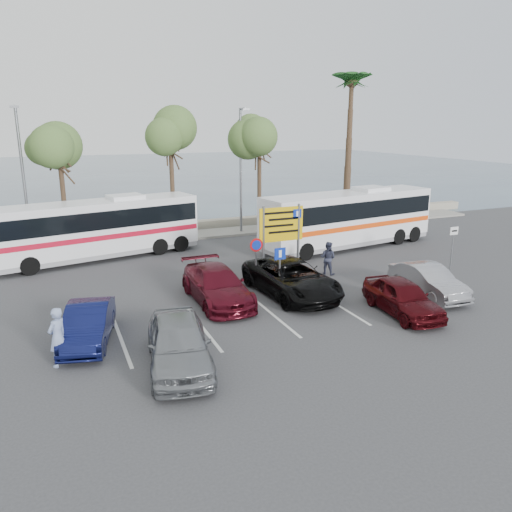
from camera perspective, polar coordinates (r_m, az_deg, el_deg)
name	(u,v)px	position (r m, az deg, el deg)	size (l,w,h in m)	color
ground	(292,304)	(20.69, 4.14, -5.55)	(120.00, 120.00, 0.00)	#37373A
kerb_strip	(197,235)	(33.25, -6.79, 2.43)	(44.00, 2.40, 0.15)	gray
seawall	(189,226)	(35.09, -7.71, 3.44)	(48.00, 0.80, 0.60)	gray
sea	(110,173)	(78.09, -16.35, 9.07)	(140.00, 140.00, 0.00)	#39485C
tree_left	(58,145)	(31.28, -21.65, 11.69)	(3.20, 3.20, 7.20)	#382619
tree_mid	(170,133)	(32.10, -9.80, 13.73)	(3.20, 3.20, 8.00)	#382619
tree_right	(259,140)	(33.99, 0.39, 13.17)	(3.20, 3.20, 7.40)	#382619
palm_tree	(352,84)	(37.37, 10.88, 18.76)	(4.80, 4.80, 11.20)	#382619
street_lamp_left	(23,172)	(30.90, -25.11, 8.69)	(0.45, 1.15, 8.01)	slate
street_lamp_right	(241,165)	(33.07, -1.71, 10.39)	(0.45, 1.15, 8.01)	slate
direction_sign	(281,230)	(23.19, 2.91, 2.99)	(2.20, 0.12, 3.60)	slate
sign_no_stop	(256,255)	(22.03, 0.03, 0.08)	(0.60, 0.08, 2.35)	slate
sign_parking	(280,266)	(20.82, 2.74, -1.14)	(0.50, 0.07, 2.25)	slate
sign_taxi	(453,242)	(27.06, 21.57, 1.50)	(0.50, 0.07, 2.20)	slate
lane_markings	(277,317)	(19.38, 2.44, -6.96)	(12.02, 4.20, 0.01)	silver
coach_bus_left	(98,231)	(28.42, -17.57, 2.78)	(11.15, 4.59, 3.40)	white
coach_bus_right	(348,220)	(30.21, 10.49, 4.03)	(11.51, 4.08, 3.51)	white
car_silver_a	(179,343)	(15.53, -8.82, -9.80)	(1.85, 4.59, 1.56)	gray
car_blue	(88,324)	(17.95, -18.65, -7.38)	(1.39, 3.99, 1.31)	#0D1240
car_maroon	(217,285)	(20.76, -4.49, -3.36)	(2.03, 5.00, 1.45)	#510D19
car_red	(402,297)	(20.27, 16.40, -4.52)	(1.63, 4.04, 1.38)	#40090D
suv_black	(291,278)	(21.57, 4.07, -2.54)	(2.53, 5.48, 1.52)	black
car_silver_b	(428,281)	(22.71, 19.08, -2.69)	(1.42, 4.07, 1.34)	gray
pedestrian_near	(57,337)	(16.50, -21.74, -8.61)	(0.69, 0.45, 1.88)	#8495C1
pedestrian_far	(328,258)	(24.74, 8.21, -0.22)	(0.79, 0.62, 1.64)	#2F3247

